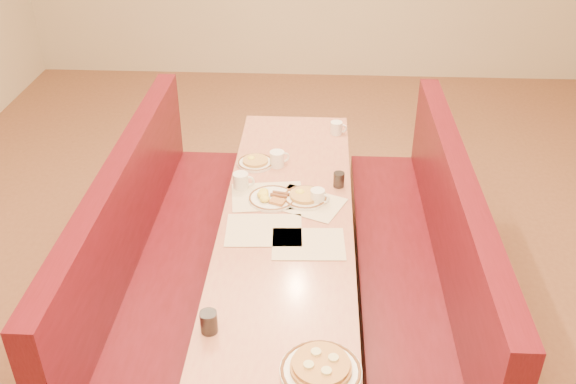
{
  "coord_description": "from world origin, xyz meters",
  "views": [
    {
      "loc": [
        0.15,
        -2.86,
        2.66
      ],
      "look_at": [
        0.0,
        0.08,
        0.85
      ],
      "focal_mm": 40.0,
      "sensor_mm": 36.0,
      "label": 1
    }
  ],
  "objects_px": {
    "coffee_mug_a": "(318,197)",
    "coffee_mug_d": "(278,159)",
    "eggs_plate": "(271,198)",
    "coffee_mug_b": "(241,181)",
    "booth_left": "(160,268)",
    "booth_right": "(417,277)",
    "diner_table": "(287,271)",
    "pancake_plate": "(321,369)",
    "coffee_mug_c": "(337,128)",
    "soda_tumbler_near": "(209,322)",
    "soda_tumbler_mid": "(339,180)"
  },
  "relations": [
    {
      "from": "booth_right",
      "to": "soda_tumbler_near",
      "type": "bearing_deg",
      "value": -138.67
    },
    {
      "from": "soda_tumbler_near",
      "to": "coffee_mug_d",
      "type": "bearing_deg",
      "value": 82.32
    },
    {
      "from": "pancake_plate",
      "to": "eggs_plate",
      "type": "distance_m",
      "value": 1.28
    },
    {
      "from": "booth_left",
      "to": "coffee_mug_d",
      "type": "height_order",
      "value": "booth_left"
    },
    {
      "from": "pancake_plate",
      "to": "coffee_mug_d",
      "type": "relative_size",
      "value": 2.65
    },
    {
      "from": "booth_right",
      "to": "coffee_mug_c",
      "type": "distance_m",
      "value": 1.18
    },
    {
      "from": "pancake_plate",
      "to": "coffee_mug_a",
      "type": "xyz_separation_m",
      "value": [
        -0.03,
        1.23,
        0.02
      ]
    },
    {
      "from": "booth_right",
      "to": "pancake_plate",
      "type": "xyz_separation_m",
      "value": [
        -0.54,
        -1.1,
        0.41
      ]
    },
    {
      "from": "coffee_mug_c",
      "to": "coffee_mug_d",
      "type": "bearing_deg",
      "value": -121.28
    },
    {
      "from": "pancake_plate",
      "to": "coffee_mug_a",
      "type": "relative_size",
      "value": 2.95
    },
    {
      "from": "soda_tumbler_mid",
      "to": "booth_right",
      "type": "bearing_deg",
      "value": -35.33
    },
    {
      "from": "booth_left",
      "to": "pancake_plate",
      "type": "xyz_separation_m",
      "value": [
        0.92,
        -1.1,
        0.41
      ]
    },
    {
      "from": "booth_left",
      "to": "soda_tumbler_mid",
      "type": "relative_size",
      "value": 28.46
    },
    {
      "from": "diner_table",
      "to": "booth_right",
      "type": "xyz_separation_m",
      "value": [
        0.73,
        0.0,
        -0.01
      ]
    },
    {
      "from": "booth_right",
      "to": "coffee_mug_b",
      "type": "relative_size",
      "value": 20.06
    },
    {
      "from": "eggs_plate",
      "to": "pancake_plate",
      "type": "bearing_deg",
      "value": -77.12
    },
    {
      "from": "diner_table",
      "to": "coffee_mug_a",
      "type": "distance_m",
      "value": 0.47
    },
    {
      "from": "booth_right",
      "to": "coffee_mug_d",
      "type": "height_order",
      "value": "booth_right"
    },
    {
      "from": "coffee_mug_a",
      "to": "coffee_mug_d",
      "type": "relative_size",
      "value": 0.9
    },
    {
      "from": "booth_right",
      "to": "booth_left",
      "type": "bearing_deg",
      "value": 180.0
    },
    {
      "from": "booth_right",
      "to": "eggs_plate",
      "type": "height_order",
      "value": "booth_right"
    },
    {
      "from": "coffee_mug_a",
      "to": "pancake_plate",
      "type": "bearing_deg",
      "value": -65.17
    },
    {
      "from": "soda_tumbler_near",
      "to": "booth_left",
      "type": "bearing_deg",
      "value": 116.93
    },
    {
      "from": "pancake_plate",
      "to": "coffee_mug_d",
      "type": "distance_m",
      "value": 1.67
    },
    {
      "from": "booth_left",
      "to": "coffee_mug_c",
      "type": "height_order",
      "value": "booth_left"
    },
    {
      "from": "diner_table",
      "to": "booth_left",
      "type": "height_order",
      "value": "booth_left"
    },
    {
      "from": "pancake_plate",
      "to": "soda_tumbler_near",
      "type": "relative_size",
      "value": 3.17
    },
    {
      "from": "coffee_mug_d",
      "to": "pancake_plate",
      "type": "bearing_deg",
      "value": -105.19
    },
    {
      "from": "booth_left",
      "to": "soda_tumbler_mid",
      "type": "distance_m",
      "value": 1.15
    },
    {
      "from": "diner_table",
      "to": "coffee_mug_d",
      "type": "bearing_deg",
      "value": 99.04
    },
    {
      "from": "coffee_mug_a",
      "to": "coffee_mug_c",
      "type": "xyz_separation_m",
      "value": [
        0.11,
        0.87,
        -0.0
      ]
    },
    {
      "from": "pancake_plate",
      "to": "coffee_mug_b",
      "type": "xyz_separation_m",
      "value": [
        -0.47,
        1.37,
        0.02
      ]
    },
    {
      "from": "coffee_mug_b",
      "to": "coffee_mug_c",
      "type": "bearing_deg",
      "value": 53.06
    },
    {
      "from": "coffee_mug_b",
      "to": "diner_table",
      "type": "bearing_deg",
      "value": -44.13
    },
    {
      "from": "coffee_mug_c",
      "to": "soda_tumbler_mid",
      "type": "height_order",
      "value": "soda_tumbler_mid"
    },
    {
      "from": "booth_right",
      "to": "coffee_mug_b",
      "type": "distance_m",
      "value": 1.13
    },
    {
      "from": "coffee_mug_c",
      "to": "soda_tumbler_near",
      "type": "xyz_separation_m",
      "value": [
        -0.56,
        -1.89,
        0.01
      ]
    },
    {
      "from": "coffee_mug_c",
      "to": "soda_tumbler_near",
      "type": "bearing_deg",
      "value": -99.08
    },
    {
      "from": "coffee_mug_d",
      "to": "soda_tumbler_near",
      "type": "relative_size",
      "value": 1.19
    },
    {
      "from": "booth_left",
      "to": "booth_right",
      "type": "relative_size",
      "value": 1.0
    },
    {
      "from": "coffee_mug_c",
      "to": "soda_tumbler_near",
      "type": "distance_m",
      "value": 1.97
    },
    {
      "from": "pancake_plate",
      "to": "coffee_mug_b",
      "type": "relative_size",
      "value": 2.58
    },
    {
      "from": "booth_right",
      "to": "coffee_mug_a",
      "type": "height_order",
      "value": "booth_right"
    },
    {
      "from": "soda_tumbler_near",
      "to": "eggs_plate",
      "type": "bearing_deg",
      "value": 80.0
    },
    {
      "from": "eggs_plate",
      "to": "coffee_mug_d",
      "type": "distance_m",
      "value": 0.4
    },
    {
      "from": "diner_table",
      "to": "soda_tumbler_mid",
      "type": "relative_size",
      "value": 28.46
    },
    {
      "from": "coffee_mug_c",
      "to": "diner_table",
      "type": "bearing_deg",
      "value": -98.15
    },
    {
      "from": "coffee_mug_b",
      "to": "pancake_plate",
      "type": "bearing_deg",
      "value": -71.0
    },
    {
      "from": "soda_tumbler_near",
      "to": "soda_tumbler_mid",
      "type": "relative_size",
      "value": 1.16
    },
    {
      "from": "eggs_plate",
      "to": "coffee_mug_b",
      "type": "bearing_deg",
      "value": 145.97
    }
  ]
}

